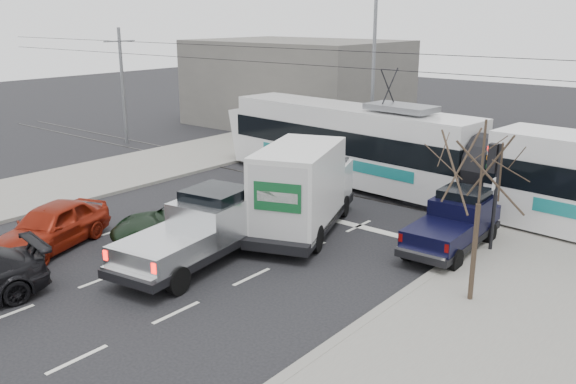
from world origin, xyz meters
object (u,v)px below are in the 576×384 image
Objects in this scene: bare_tree at (482,171)px; silver_pickup at (202,228)px; traffic_signal at (494,174)px; street_lamp_far at (371,65)px; tram at (486,168)px; red_car at (51,226)px; green_car at (187,222)px; navy_pickup at (455,222)px; box_truck at (303,189)px.

silver_pickup is at bearing -162.57° from bare_tree.
street_lamp_far is at bearing 138.28° from traffic_signal.
traffic_signal is at bearing 105.76° from bare_tree.
bare_tree is 8.83m from silver_pickup.
traffic_signal is 4.32m from tram.
silver_pickup is 1.39× the size of red_car.
tram reaches higher than green_car.
navy_pickup is at bearing -155.74° from traffic_signal.
bare_tree reaches higher than box_truck.
green_car is at bearing -147.22° from navy_pickup.
green_car is 4.56m from red_car.
silver_pickup reaches higher than green_car.
red_car is at bearing -143.18° from navy_pickup.
box_truck reaches higher than red_car.
box_truck is (0.86, 4.20, 0.53)m from silver_pickup.
bare_tree is at bearing -74.24° from traffic_signal.
box_truck is 4.32m from green_car.
traffic_signal is at bearing -41.72° from street_lamp_far.
bare_tree is at bearing 9.18° from silver_pickup.
street_lamp_far is 1.88× the size of navy_pickup.
traffic_signal is at bearing 22.40° from navy_pickup.
traffic_signal is 0.69× the size of green_car.
silver_pickup is 5.41m from red_car.
navy_pickup reaches higher than red_car.
silver_pickup is at bearing -122.45° from box_truck.
green_car is (-6.84, -9.57, -1.20)m from tram.
traffic_signal is 0.78× the size of red_car.
silver_pickup is at bearing 8.17° from red_car.
street_lamp_far is at bearing 94.96° from silver_pickup.
navy_pickup is 13.72m from red_car.
bare_tree reaches higher than red_car.
street_lamp_far is 0.34× the size of tram.
tram is at bearing -32.22° from street_lamp_far.
silver_pickup is at bearing -136.63° from traffic_signal.
box_truck is at bearing -119.72° from tram.
traffic_signal reaches higher than navy_pickup.
bare_tree is 10.32m from green_car.
red_car is (-3.11, -3.33, 0.06)m from green_car.
red_car is at bearing -160.70° from silver_pickup.
green_car is at bearing 27.51° from red_car.
tram is 5.10× the size of green_car.
street_lamp_far is 1.95× the size of red_car.
tram reaches higher than silver_pickup.
silver_pickup is 0.91× the size of box_truck.
bare_tree is at bearing -64.94° from tram.
navy_pickup is 0.91× the size of green_car.
bare_tree is at bearing -61.18° from navy_pickup.
traffic_signal is 10.49m from green_car.
tram is 5.58× the size of navy_pickup.
navy_pickup is 9.23m from green_car.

